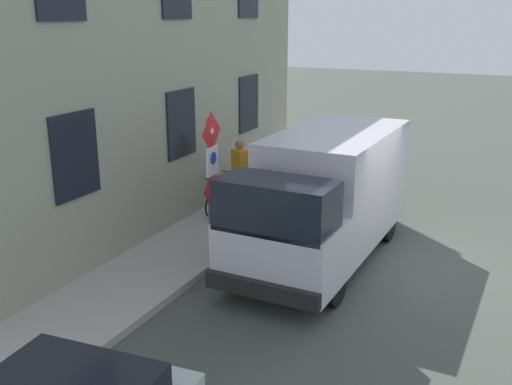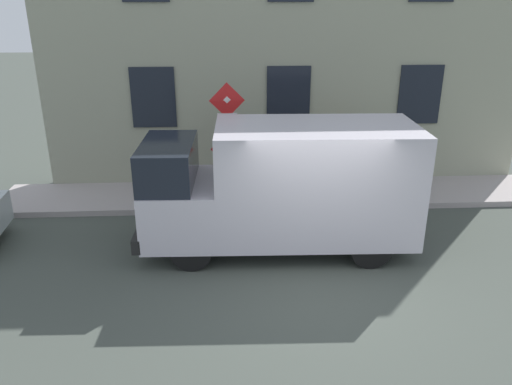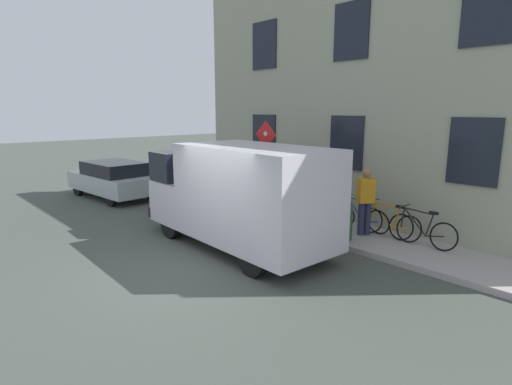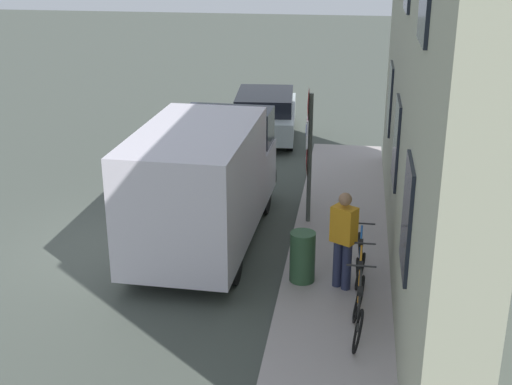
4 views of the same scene
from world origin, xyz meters
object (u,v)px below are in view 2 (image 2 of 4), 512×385
delivery_van (284,185)px  pedestrian (340,155)px  bicycle_blue (325,172)px  sign_post_stacked (228,134)px  litter_bin (339,182)px  bicycle_black (389,171)px  bicycle_orange (357,171)px

delivery_van → pedestrian: bearing=-120.4°
delivery_van → bicycle_blue: 3.45m
sign_post_stacked → bicycle_blue: 3.05m
delivery_van → sign_post_stacked: bearing=-58.9°
pedestrian → litter_bin: pedestrian is taller
bicycle_black → bicycle_blue: 1.67m
bicycle_orange → bicycle_blue: size_ratio=1.00×
bicycle_orange → pedestrian: pedestrian is taller
delivery_van → bicycle_black: 4.41m
bicycle_black → bicycle_orange: size_ratio=1.00×
bicycle_black → pedestrian: bearing=13.0°
sign_post_stacked → bicycle_black: sign_post_stacked is taller
pedestrian → litter_bin: size_ratio=1.91×
bicycle_blue → pedestrian: size_ratio=1.00×
bicycle_blue → litter_bin: litter_bin is taller
pedestrian → litter_bin: 0.85m
bicycle_black → pedestrian: size_ratio=1.00×
pedestrian → litter_bin: (-0.68, 0.15, -0.48)m
sign_post_stacked → litter_bin: size_ratio=3.05×
bicycle_black → litter_bin: 1.81m
delivery_van → bicycle_black: (3.03, -3.09, -0.82)m
bicycle_orange → bicycle_blue: (0.00, 0.83, 0.00)m
bicycle_black → litter_bin: size_ratio=1.90×
delivery_van → bicycle_orange: (3.03, -2.26, -0.82)m
bicycle_blue → delivery_van: bearing=66.1°
sign_post_stacked → bicycle_orange: size_ratio=1.60×
bicycle_blue → bicycle_black: bearing=-178.8°
bicycle_orange → sign_post_stacked: bearing=19.9°
bicycle_orange → pedestrian: (-0.30, 0.54, 0.56)m
delivery_van → litter_bin: size_ratio=5.99×
bicycle_orange → pedestrian: 0.83m
bicycle_black → bicycle_blue: (0.00, 1.67, 0.00)m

